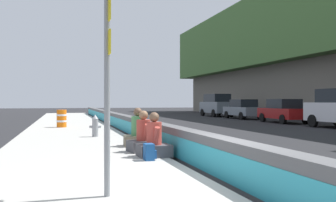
% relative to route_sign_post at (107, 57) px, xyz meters
% --- Properties ---
extents(ground_plane, '(160.00, 160.00, 0.00)m').
position_rel_route_sign_post_xyz_m(ground_plane, '(0.96, -2.40, -2.23)').
color(ground_plane, '#232326').
rests_on(ground_plane, ground).
extents(sidewalk_strip, '(80.00, 4.40, 0.14)m').
position_rel_route_sign_post_xyz_m(sidewalk_strip, '(0.96, 0.25, -2.16)').
color(sidewalk_strip, '#A8A59E').
rests_on(sidewalk_strip, ground_plane).
extents(jersey_barrier, '(76.00, 0.45, 0.85)m').
position_rel_route_sign_post_xyz_m(jersey_barrier, '(0.96, -2.40, -1.81)').
color(jersey_barrier, '#545456').
rests_on(jersey_barrier, ground_plane).
extents(route_sign_post, '(0.44, 0.09, 3.60)m').
position_rel_route_sign_post_xyz_m(route_sign_post, '(0.00, 0.00, 0.00)').
color(route_sign_post, gray).
rests_on(route_sign_post, sidewalk_strip).
extents(fire_hydrant, '(0.26, 0.46, 0.88)m').
position_rel_route_sign_post_xyz_m(fire_hydrant, '(9.66, -0.61, -1.65)').
color(fire_hydrant, gray).
rests_on(fire_hydrant, sidewalk_strip).
extents(seated_person_foreground, '(0.73, 0.85, 1.14)m').
position_rel_route_sign_post_xyz_m(seated_person_foreground, '(3.77, -1.63, -1.74)').
color(seated_person_foreground, '#424247').
rests_on(seated_person_foreground, sidewalk_strip).
extents(seated_person_middle, '(0.82, 0.92, 1.16)m').
position_rel_route_sign_post_xyz_m(seated_person_middle, '(4.78, -1.56, -1.73)').
color(seated_person_middle, '#424247').
rests_on(seated_person_middle, sidewalk_strip).
extents(seated_person_rear, '(0.81, 0.93, 1.22)m').
position_rel_route_sign_post_xyz_m(seated_person_rear, '(6.15, -1.66, -1.71)').
color(seated_person_rear, '#706651').
rests_on(seated_person_rear, sidewalk_strip).
extents(backpack, '(0.32, 0.28, 0.40)m').
position_rel_route_sign_post_xyz_m(backpack, '(3.21, -1.37, -1.90)').
color(backpack, navy).
rests_on(backpack, sidewalk_strip).
extents(construction_barrel, '(0.54, 0.54, 0.95)m').
position_rel_route_sign_post_xyz_m(construction_barrel, '(15.71, 0.70, -1.61)').
color(construction_barrel, orange).
rests_on(construction_barrel, sidewalk_strip).
extents(parked_car_fourth, '(4.57, 2.08, 1.71)m').
position_rel_route_sign_post_xyz_m(parked_car_fourth, '(18.15, -14.59, -1.37)').
color(parked_car_fourth, maroon).
rests_on(parked_car_fourth, ground_plane).
extents(parked_car_midline, '(4.51, 1.98, 1.71)m').
position_rel_route_sign_post_xyz_m(parked_car_midline, '(24.38, -14.56, -1.37)').
color(parked_car_midline, slate).
rests_on(parked_car_midline, ground_plane).
extents(parked_car_far, '(4.81, 2.08, 2.28)m').
position_rel_route_sign_post_xyz_m(parked_car_far, '(30.07, -14.48, -1.05)').
color(parked_car_far, slate).
rests_on(parked_car_far, ground_plane).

